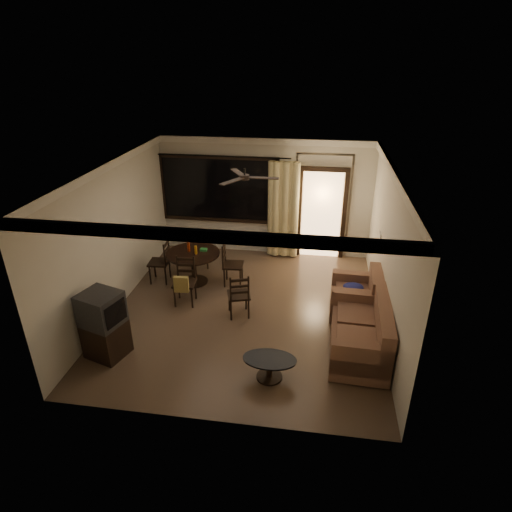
% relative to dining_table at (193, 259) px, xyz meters
% --- Properties ---
extents(ground, '(5.50, 5.50, 0.00)m').
position_rel_dining_table_xyz_m(ground, '(1.30, -0.97, -0.56)').
color(ground, '#7F6651').
rests_on(ground, ground).
extents(room_shell, '(5.50, 6.70, 5.50)m').
position_rel_dining_table_xyz_m(room_shell, '(1.89, 0.80, 1.27)').
color(room_shell, beige).
rests_on(room_shell, ground).
extents(dining_table, '(1.13, 1.13, 0.93)m').
position_rel_dining_table_xyz_m(dining_table, '(0.00, 0.00, 0.00)').
color(dining_table, black).
rests_on(dining_table, ground).
extents(dining_chair_west, '(0.45, 0.45, 0.95)m').
position_rel_dining_table_xyz_m(dining_chair_west, '(-0.74, -0.06, -0.28)').
color(dining_chair_west, black).
rests_on(dining_chair_west, ground).
extents(dining_chair_east, '(0.45, 0.45, 0.95)m').
position_rel_dining_table_xyz_m(dining_chair_east, '(0.83, 0.05, -0.28)').
color(dining_chair_east, black).
rests_on(dining_chair_east, ground).
extents(dining_chair_south, '(0.45, 0.50, 0.95)m').
position_rel_dining_table_xyz_m(dining_chair_south, '(0.05, -0.86, -0.26)').
color(dining_chair_south, black).
rests_on(dining_chair_south, ground).
extents(dining_chair_north, '(0.45, 0.45, 0.95)m').
position_rel_dining_table_xyz_m(dining_chair_north, '(-0.05, 0.78, -0.28)').
color(dining_chair_north, black).
rests_on(dining_chair_north, ground).
extents(tv_cabinet, '(0.73, 0.70, 1.15)m').
position_rel_dining_table_xyz_m(tv_cabinet, '(-0.75, -2.58, 0.02)').
color(tv_cabinet, black).
rests_on(tv_cabinet, ground).
extents(sofa, '(0.97, 1.74, 0.91)m').
position_rel_dining_table_xyz_m(sofa, '(3.41, -1.92, -0.20)').
color(sofa, '#482A21').
rests_on(sofa, ground).
extents(armchair, '(0.93, 0.93, 0.90)m').
position_rel_dining_table_xyz_m(armchair, '(3.40, -0.77, -0.19)').
color(armchair, '#482A21').
rests_on(armchair, ground).
extents(coffee_table, '(0.82, 0.49, 0.36)m').
position_rel_dining_table_xyz_m(coffee_table, '(1.96, -2.75, -0.32)').
color(coffee_table, black).
rests_on(coffee_table, ground).
extents(side_chair, '(0.51, 0.51, 0.91)m').
position_rel_dining_table_xyz_m(side_chair, '(1.18, -1.12, -0.29)').
color(side_chair, black).
rests_on(side_chair, ground).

